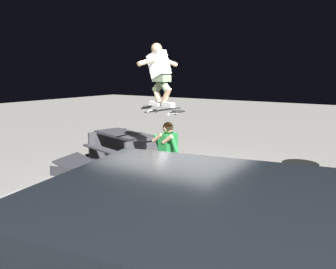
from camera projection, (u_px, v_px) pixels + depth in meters
name	position (u px, v px, depth m)	size (l,w,h in m)	color
ground_plane	(178.00, 188.00, 6.57)	(40.00, 40.00, 0.00)	gray
ledge_box_main	(176.00, 173.00, 6.76)	(2.00, 0.68, 0.45)	#28282D
person_sitting_on_ledge	(164.00, 154.00, 6.35)	(0.60, 0.77, 1.28)	#2D3856
skateboard	(162.00, 110.00, 6.24)	(1.03, 0.47, 0.16)	black
skater_airborne	(160.00, 72.00, 6.16)	(0.64, 0.87, 1.12)	white
kicker_ramp	(87.00, 170.00, 7.56)	(1.32, 1.15, 0.43)	#28282D
picnic_table_back	(125.00, 144.00, 8.23)	(1.99, 1.73, 0.75)	#38383D
trash_bin	(298.00, 195.00, 4.87)	(0.49, 0.49, 0.94)	#47474C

